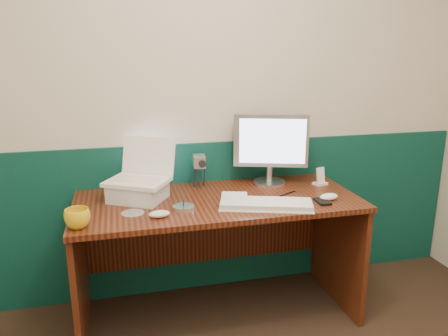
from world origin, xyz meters
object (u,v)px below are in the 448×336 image
object	(u,v)px
keyboard	(266,205)
mug	(77,218)
camcorder	(199,170)
desk	(218,258)
monitor	(270,148)
laptop	(136,160)

from	to	relation	value
keyboard	mug	bearing A→B (deg)	-158.70
camcorder	mug	bearing A→B (deg)	-139.18
desk	camcorder	bearing A→B (deg)	105.27
desk	monitor	xyz separation A→B (m)	(0.38, 0.20, 0.60)
laptop	camcorder	bearing A→B (deg)	50.84
desk	mug	distance (m)	0.89
laptop	camcorder	size ratio (longest dim) A/B	1.45
monitor	camcorder	bearing A→B (deg)	-165.26
keyboard	camcorder	size ratio (longest dim) A/B	2.19
keyboard	mug	distance (m)	0.96
desk	mug	size ratio (longest dim) A/B	13.26
monitor	camcorder	xyz separation A→B (m)	(-0.44, 0.03, -0.12)
laptop	keyboard	world-z (taller)	laptop
mug	keyboard	bearing A→B (deg)	3.08
monitor	keyboard	xyz separation A→B (m)	(-0.16, -0.40, -0.21)
desk	camcorder	distance (m)	0.54
mug	camcorder	distance (m)	0.83
mug	desk	bearing A→B (deg)	18.76
desk	mug	world-z (taller)	mug
camcorder	laptop	bearing A→B (deg)	-153.72
keyboard	camcorder	xyz separation A→B (m)	(-0.28, 0.43, 0.10)
laptop	monitor	size ratio (longest dim) A/B	0.71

